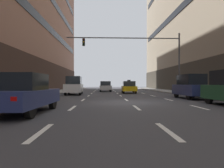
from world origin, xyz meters
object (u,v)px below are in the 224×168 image
object	(u,v)px
car_driving_0	(74,86)
taxi_driving_1	(129,87)
car_driving_4	(23,94)
traffic_signal_0	(144,50)
taxi_driving_2	(105,86)
car_parked_2	(191,87)
pedestrian_0	(186,85)
car_driving_3	(105,86)

from	to	relation	value
car_driving_0	taxi_driving_1	world-z (taller)	car_driving_0
car_driving_0	car_driving_4	size ratio (longest dim) A/B	0.96
taxi_driving_1	traffic_signal_0	distance (m)	5.57
taxi_driving_2	car_parked_2	xyz separation A→B (m)	(7.20, -24.11, 0.23)
taxi_driving_2	pedestrian_0	xyz separation A→B (m)	(10.39, -15.67, 0.33)
pedestrian_0	traffic_signal_0	bearing A→B (deg)	-160.18
car_driving_0	car_driving_3	xyz separation A→B (m)	(3.57, 8.66, -0.23)
car_driving_0	taxi_driving_2	world-z (taller)	car_driving_0
car_driving_4	traffic_signal_0	bearing A→B (deg)	60.42
car_driving_4	pedestrian_0	size ratio (longest dim) A/B	2.72
taxi_driving_2	taxi_driving_1	bearing A→B (deg)	-77.61
car_driving_3	car_parked_2	bearing A→B (deg)	-64.52
car_driving_4	car_parked_2	size ratio (longest dim) A/B	1.08
car_driving_0	traffic_signal_0	bearing A→B (deg)	0.72
taxi_driving_2	car_parked_2	size ratio (longest dim) A/B	1.01
car_driving_0	traffic_signal_0	xyz separation A→B (m)	(7.98, 0.10, 4.05)
car_driving_3	pedestrian_0	bearing A→B (deg)	-32.10
taxi_driving_2	traffic_signal_0	size ratio (longest dim) A/B	0.32
traffic_signal_0	taxi_driving_1	bearing A→B (deg)	112.11
traffic_signal_0	taxi_driving_2	bearing A→B (deg)	104.26
taxi_driving_2	traffic_signal_0	distance (m)	18.85
car_driving_3	car_parked_2	world-z (taller)	car_parked_2
car_driving_3	car_driving_0	bearing A→B (deg)	-112.42
car_driving_3	traffic_signal_0	size ratio (longest dim) A/B	0.33
traffic_signal_0	pedestrian_0	xyz separation A→B (m)	(5.87, 2.11, -3.98)
pedestrian_0	car_driving_3	bearing A→B (deg)	147.90
traffic_signal_0	pedestrian_0	world-z (taller)	traffic_signal_0
car_driving_0	car_driving_3	bearing A→B (deg)	67.58
car_driving_3	car_driving_4	xyz separation A→B (m)	(-3.55, -22.58, 0.03)
car_driving_0	taxi_driving_2	xyz separation A→B (m)	(3.46, 17.89, -0.26)
car_parked_2	pedestrian_0	world-z (taller)	car_parked_2
car_parked_2	taxi_driving_2	bearing A→B (deg)	106.64
car_driving_0	car_driving_4	distance (m)	13.92
taxi_driving_2	car_driving_3	bearing A→B (deg)	-89.30
car_driving_3	pedestrian_0	world-z (taller)	pedestrian_0
taxi_driving_2	car_parked_2	world-z (taller)	car_parked_2
car_driving_0	car_parked_2	world-z (taller)	car_driving_0
car_driving_3	car_driving_4	world-z (taller)	car_driving_4
car_driving_3	taxi_driving_2	bearing A→B (deg)	90.70
pedestrian_0	car_driving_4	bearing A→B (deg)	-130.59
car_driving_0	pedestrian_0	xyz separation A→B (m)	(13.85, 2.22, 0.08)
traffic_signal_0	car_driving_4	bearing A→B (deg)	-119.58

